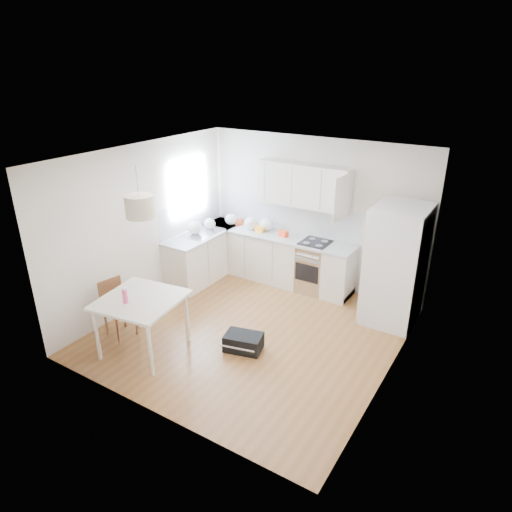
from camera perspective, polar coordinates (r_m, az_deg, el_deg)
The scene contains 29 objects.
floor at distance 7.17m, azimuth -0.59°, elevation -9.41°, with size 4.20×4.20×0.00m, color brown.
ceiling at distance 6.15m, azimuth -0.69°, elevation 12.27°, with size 4.20×4.20×0.00m, color white.
wall_back at distance 8.28m, azimuth 7.23°, elevation 5.34°, with size 4.20×4.20×0.00m, color white.
wall_left at distance 7.81m, azimuth -13.78°, elevation 3.71°, with size 4.20×4.20×0.00m, color white.
wall_right at distance 5.80m, azimuth 17.19°, elevation -3.67°, with size 4.20×4.20×0.00m, color white.
window_glassblock at distance 8.48m, azimuth -8.48°, elevation 8.51°, with size 0.02×1.00×1.00m, color #BFE0F9.
cabinets_back at distance 8.61m, azimuth 2.46°, elevation -0.27°, with size 3.00×0.60×0.88m, color silver.
cabinets_left at distance 8.77m, azimuth -6.33°, elevation 0.06°, with size 0.60×1.80×0.88m, color silver.
counter_back at distance 8.43m, azimuth 2.51°, elevation 2.60°, with size 3.02×0.64×0.04m, color #B1B4B6.
counter_left at distance 8.60m, azimuth -6.46°, elevation 2.88°, with size 0.64×1.82×0.04m, color #B1B4B6.
backsplash_back at distance 8.58m, azimuth 3.52°, elevation 5.12°, with size 3.00×0.01×0.58m, color white.
backsplash_left at distance 8.67m, azimuth -8.09°, elevation 5.14°, with size 0.01×1.80×0.58m, color white.
upper_cabinets at distance 8.06m, azimuth 5.95°, elevation 8.78°, with size 1.70×0.32×0.75m, color silver.
range_oven at distance 8.28m, azimuth 7.28°, elevation -1.44°, with size 0.50×0.61×0.88m, color silver, non-canonical shape.
sink at distance 8.56m, azimuth -6.67°, elevation 2.87°, with size 0.50×0.80×0.16m, color silver, non-canonical shape.
refrigerator at distance 7.41m, azimuth 17.22°, elevation -1.10°, with size 0.90×0.95×1.90m, color white, non-canonical shape.
dining_table at distance 6.58m, azimuth -14.19°, elevation -5.92°, with size 1.20×1.20×0.84m.
dining_chair at distance 7.17m, azimuth -16.73°, elevation -6.42°, with size 0.37×0.37×0.89m, color #4E2617, non-canonical shape.
drink_bottle at distance 6.43m, azimuth -16.09°, elevation -4.70°, with size 0.07×0.07×0.24m, color #D63B70.
gym_bag at distance 6.71m, azimuth -1.58°, elevation -10.70°, with size 0.53×0.35×0.24m, color black.
pendant_lamp at distance 5.96m, azimuth -14.34°, elevation 6.02°, with size 0.37×0.37×0.29m, color beige.
grocery_bag_a at distance 8.91m, azimuth -3.16°, elevation 4.60°, with size 0.24×0.21×0.22m, color white.
grocery_bag_b at distance 8.64m, azimuth -0.65°, elevation 4.10°, with size 0.27×0.23×0.24m, color white.
grocery_bag_c at distance 8.57m, azimuth 1.31°, elevation 3.96°, with size 0.27×0.23×0.24m, color white.
grocery_bag_d at distance 8.72m, azimuth -5.82°, elevation 4.05°, with size 0.22×0.19×0.20m, color white.
grocery_bag_e at distance 8.46m, azimuth -7.66°, elevation 3.50°, with size 0.27×0.23×0.24m, color white.
snack_orange at distance 8.31m, azimuth 3.46°, elevation 2.82°, with size 0.16×0.10×0.11m, color red.
snack_yellow at distance 8.51m, azimuth 0.46°, elevation 3.36°, with size 0.16×0.10×0.11m, color #FDA427.
snack_red at distance 8.92m, azimuth -2.15°, elevation 4.27°, with size 0.16×0.10×0.11m, color #B43716.
Camera 1 is at (3.26, -5.09, 3.87)m, focal length 32.00 mm.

